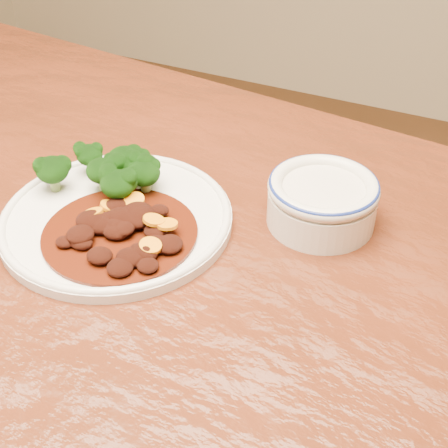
% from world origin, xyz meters
% --- Properties ---
extents(dining_table, '(1.60, 1.08, 0.75)m').
position_xyz_m(dining_table, '(0.00, 0.00, 0.67)').
color(dining_table, '#53200E').
rests_on(dining_table, ground).
extents(dinner_plate, '(0.27, 0.27, 0.02)m').
position_xyz_m(dinner_plate, '(-0.02, 0.07, 0.76)').
color(dinner_plate, white).
rests_on(dinner_plate, dining_table).
extents(broccoli_florets, '(0.14, 0.10, 0.05)m').
position_xyz_m(broccoli_florets, '(-0.06, 0.11, 0.79)').
color(broccoli_florets, '#7B994F').
rests_on(broccoli_florets, dinner_plate).
extents(mince_stew, '(0.17, 0.17, 0.03)m').
position_xyz_m(mince_stew, '(0.01, 0.04, 0.77)').
color(mince_stew, '#431407').
rests_on(mince_stew, dinner_plate).
extents(dip_bowl, '(0.13, 0.13, 0.06)m').
position_xyz_m(dip_bowl, '(0.19, 0.17, 0.78)').
color(dip_bowl, silver).
rests_on(dip_bowl, dining_table).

